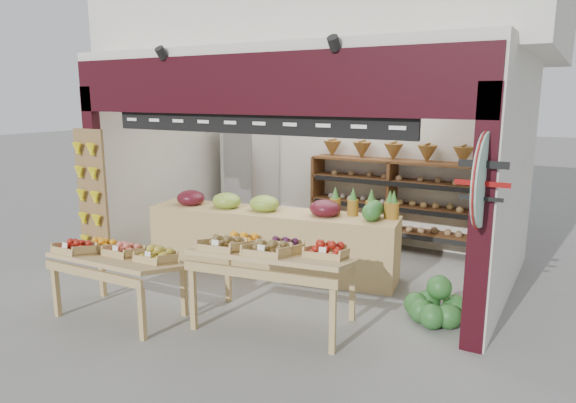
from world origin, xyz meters
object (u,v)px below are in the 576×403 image
Objects in this scene: back_shelving at (392,183)px; refrigerator at (250,177)px; display_table_left at (115,256)px; display_table_right at (269,252)px; watermelon_pile at (434,306)px; mid_counter at (271,239)px; cardboard_stack at (231,242)px.

refrigerator is (-2.74, -0.16, -0.10)m from back_shelving.
refrigerator is at bearing -176.65° from back_shelving.
display_table_right reaches higher than display_table_left.
display_table_right is (2.57, -3.36, -0.17)m from refrigerator.
back_shelving is at bearing 87.27° from display_table_right.
display_table_left is at bearing -113.86° from back_shelving.
back_shelving is at bearing 66.14° from display_table_left.
refrigerator is at bearing 150.18° from watermelon_pile.
refrigerator reaches higher than mid_counter.
watermelon_pile is (2.50, -0.48, -0.32)m from mid_counter.
display_table_right is (0.91, -1.46, 0.34)m from mid_counter.
display_table_left is at bearing -153.14° from watermelon_pile.
refrigerator reaches higher than back_shelving.
refrigerator reaches higher than display_table_right.
display_table_left is (0.88, -4.04, -0.31)m from refrigerator.
back_shelving is 1.92× the size of display_table_left.
watermelon_pile is at bearing -10.89° from mid_counter.
refrigerator reaches higher than display_table_left.
back_shelving reaches higher than mid_counter.
mid_counter is 2.51× the size of display_table_left.
cardboard_stack is at bearing -59.43° from refrigerator.
display_table_right is 2.66× the size of watermelon_pile.
cardboard_stack is at bearing -138.41° from back_shelving.
cardboard_stack is 0.54× the size of display_table_right.
display_table_left is 0.80× the size of display_table_right.
watermelon_pile is at bearing 26.86° from display_table_left.
refrigerator is at bearing 127.39° from display_table_right.
display_table_left is (-0.78, -2.14, 0.20)m from mid_counter.
mid_counter is 2.28m from display_table_left.
back_shelving is 3.05m from watermelon_pile.
display_table_left is 3.71m from watermelon_pile.
mid_counter is 1.76m from display_table_right.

